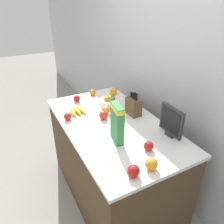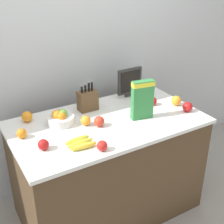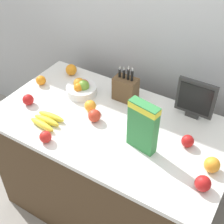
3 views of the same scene
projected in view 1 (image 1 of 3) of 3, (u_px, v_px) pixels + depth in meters
The scene contains 17 objects.
ground_plane at pixel (112, 191), 2.44m from camera, with size 14.00×14.00×0.00m, color gray.
wall_back at pixel (171, 71), 2.09m from camera, with size 9.00×0.06×2.60m.
counter at pixel (112, 160), 2.23m from camera, with size 1.52×0.85×0.90m.
knife_block at pixel (133, 106), 2.11m from camera, with size 0.16×0.10×0.27m.
small_monitor at pixel (171, 121), 1.75m from camera, with size 0.24×0.03×0.27m.
cereal_box at pixel (117, 122), 1.69m from camera, with size 0.18×0.09×0.32m.
fruit_bowl at pixel (110, 101), 2.31m from camera, with size 0.21×0.21×0.12m.
banana_bunch at pixel (77, 110), 2.18m from camera, with size 0.20×0.15×0.04m.
apple_middle at pixel (103, 115), 2.05m from camera, with size 0.08×0.08×0.08m, color red.
apple_rear at pixel (149, 146), 1.64m from camera, with size 0.07×0.07×0.07m, color red.
apple_by_knife_block at pixel (68, 116), 2.04m from camera, with size 0.07×0.07×0.07m, color red.
apple_leftmost at pixel (77, 99), 2.38m from camera, with size 0.08×0.08×0.08m, color red.
apple_near_bananas at pixel (133, 171), 1.40m from camera, with size 0.08×0.08×0.08m, color red.
orange_mid_right at pixel (92, 92), 2.54m from camera, with size 0.07×0.07×0.07m, color orange.
orange_front_right at pixel (106, 110), 2.14m from camera, with size 0.08×0.08×0.08m, color orange.
orange_back_center at pixel (151, 164), 1.46m from camera, with size 0.09×0.09×0.09m, color orange.
orange_by_cereal at pixel (114, 91), 2.55m from camera, with size 0.09×0.09×0.09m, color orange.
Camera 1 is at (1.52, -0.81, 1.95)m, focal length 35.00 mm.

